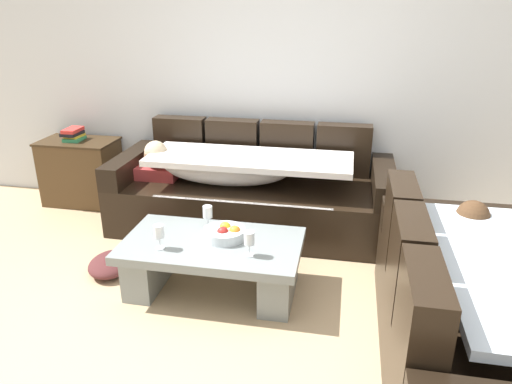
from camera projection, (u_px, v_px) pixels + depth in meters
name	position (u px, v px, depth m)	size (l,w,h in m)	color
ground_plane	(238.00, 347.00, 2.79)	(14.00, 14.00, 0.00)	tan
back_wall	(291.00, 66.00, 4.26)	(9.00, 0.10, 2.70)	silver
couch_along_wall	(248.00, 191.00, 4.21)	(2.39, 0.92, 0.88)	black
couch_near_window	(472.00, 318.00, 2.51)	(0.92, 1.91, 0.88)	black
coffee_table	(213.00, 260.00, 3.27)	(1.20, 0.68, 0.38)	gray
fruit_bowl	(225.00, 233.00, 3.24)	(0.28, 0.28, 0.10)	silver
wine_glass_near_left	(159.00, 232.00, 3.08)	(0.07, 0.07, 0.17)	silver
wine_glass_near_right	(249.00, 239.00, 2.99)	(0.07, 0.07, 0.17)	silver
wine_glass_far_back	(208.00, 213.00, 3.37)	(0.07, 0.07, 0.17)	silver
side_cabinet	(82.00, 172.00, 4.72)	(0.72, 0.44, 0.64)	#4E361E
book_stack_on_cabinet	(73.00, 134.00, 4.59)	(0.17, 0.23, 0.12)	#338C59
crumpled_garment	(111.00, 264.00, 3.57)	(0.40, 0.32, 0.12)	#4C2323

